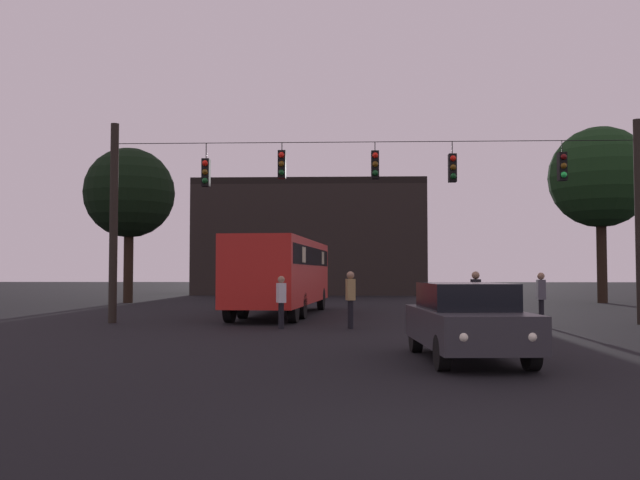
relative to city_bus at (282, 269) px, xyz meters
name	(u,v)px	position (x,y,z in m)	size (l,w,h in m)	color
ground_plane	(366,310)	(3.47, 4.24, -1.87)	(168.00, 168.00, 0.00)	black
overhead_signal_span	(373,204)	(3.49, -4.45, 2.18)	(18.03, 0.44, 6.86)	black
city_bus	(282,269)	(0.00, 0.00, 0.00)	(3.38, 11.17, 3.00)	#B21E19
car_near_right	(467,320)	(4.95, -13.88, -1.07)	(2.06, 4.42, 1.52)	#2D2D33
pedestrian_crossing_left	(281,299)	(0.57, -6.57, -0.96)	(0.34, 0.42, 1.62)	black
pedestrian_crossing_center	(350,296)	(2.70, -6.41, -0.86)	(0.31, 0.40, 1.76)	black
pedestrian_crossing_right	(476,296)	(6.47, -6.75, -0.86)	(0.26, 0.37, 1.76)	black
pedestrian_near_bus	(541,296)	(8.84, -5.24, -0.89)	(0.27, 0.38, 1.72)	black
corner_building	(312,239)	(-0.21, 27.88, 2.50)	(17.47, 10.87, 8.73)	black
tree_left_silhouette	(600,178)	(16.93, 11.41, 5.18)	(5.68, 5.68, 9.93)	black
tree_behind_building	(129,193)	(-9.67, 10.55, 4.31)	(5.07, 5.07, 8.75)	black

